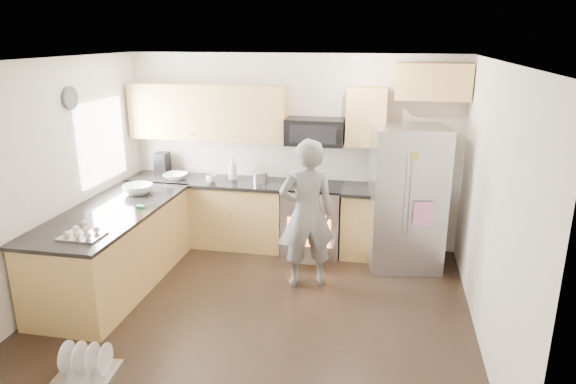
% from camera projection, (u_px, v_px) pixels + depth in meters
% --- Properties ---
extents(ground, '(4.50, 4.50, 0.00)m').
position_uv_depth(ground, '(256.00, 309.00, 5.51)').
color(ground, black).
rests_on(ground, ground).
extents(room_shell, '(4.54, 4.04, 2.62)m').
position_uv_depth(room_shell, '(250.00, 157.00, 5.04)').
color(room_shell, silver).
rests_on(room_shell, ground).
extents(back_cabinet_run, '(4.45, 0.64, 2.50)m').
position_uv_depth(back_cabinet_run, '(246.00, 178.00, 6.98)').
color(back_cabinet_run, tan).
rests_on(back_cabinet_run, ground).
extents(peninsula, '(0.96, 2.36, 1.04)m').
position_uv_depth(peninsula, '(115.00, 248.00, 5.94)').
color(peninsula, tan).
rests_on(peninsula, ground).
extents(stove_range, '(0.76, 0.97, 1.79)m').
position_uv_depth(stove_range, '(313.00, 203.00, 6.83)').
color(stove_range, '#B7B7BC').
rests_on(stove_range, ground).
extents(refrigerator, '(0.98, 0.82, 1.79)m').
position_uv_depth(refrigerator, '(406.00, 198.00, 6.32)').
color(refrigerator, '#B7B7BC').
rests_on(refrigerator, ground).
extents(person, '(0.74, 0.61, 1.74)m').
position_uv_depth(person, '(307.00, 214.00, 5.83)').
color(person, gray).
rests_on(person, ground).
extents(dish_rack, '(0.52, 0.43, 0.30)m').
position_uv_depth(dish_rack, '(87.00, 366.00, 4.44)').
color(dish_rack, '#B7B7BC').
rests_on(dish_rack, ground).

